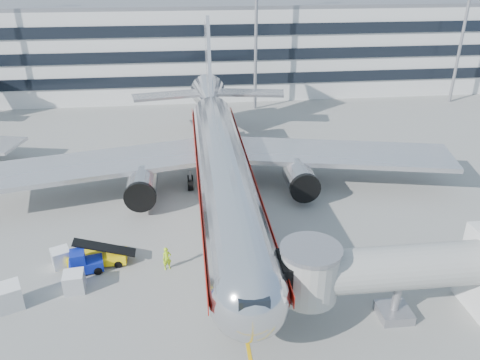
{
  "coord_description": "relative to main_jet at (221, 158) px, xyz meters",
  "views": [
    {
      "loc": [
        -3.14,
        -31.98,
        22.89
      ],
      "look_at": [
        1.41,
        6.92,
        4.0
      ],
      "focal_mm": 35.0,
      "sensor_mm": 36.0,
      "label": 1
    }
  ],
  "objects": [
    {
      "name": "cargo_container_left",
      "position": [
        -16.47,
        -15.55,
        -3.32
      ],
      "size": [
        2.24,
        2.24,
        1.81
      ],
      "color": "silver",
      "rests_on": "ground"
    },
    {
      "name": "main_jet",
      "position": [
        0.0,
        0.0,
        0.0
      ],
      "size": [
        50.95,
        48.7,
        16.06
      ],
      "color": "silver",
      "rests_on": "ground"
    },
    {
      "name": "light_mast_centre",
      "position": [
        8.0,
        30.28,
        10.64
      ],
      "size": [
        2.4,
        1.2,
        25.45
      ],
      "color": "gray",
      "rests_on": "ground"
    },
    {
      "name": "baggage_tug",
      "position": [
        -11.94,
        -11.92,
        -3.39
      ],
      "size": [
        2.83,
        2.09,
        1.94
      ],
      "color": "#0D1E93",
      "rests_on": "ground"
    },
    {
      "name": "belt_loader",
      "position": [
        -11.0,
        -10.93,
        -3.58
      ],
      "size": [
        4.85,
        1.82,
        2.32
      ],
      "color": "yellow",
      "rests_on": "ground"
    },
    {
      "name": "terminal",
      "position": [
        0.0,
        46.23,
        3.57
      ],
      "size": [
        150.0,
        24.25,
        15.6
      ],
      "color": "silver",
      "rests_on": "ground"
    },
    {
      "name": "jet_bridge",
      "position": [
        12.18,
        -19.72,
        -0.36
      ],
      "size": [
        17.8,
        4.5,
        7.0
      ],
      "color": "silver",
      "rests_on": "ground"
    },
    {
      "name": "ground",
      "position": [
        0.0,
        -11.72,
        -4.23
      ],
      "size": [
        180.0,
        180.0,
        0.0
      ],
      "primitive_type": "plane",
      "color": "gray",
      "rests_on": "ground"
    },
    {
      "name": "cargo_container_front",
      "position": [
        -12.21,
        -14.23,
        -3.44
      ],
      "size": [
        1.61,
        1.61,
        1.57
      ],
      "color": "silver",
      "rests_on": "ground"
    },
    {
      "name": "ramp_worker",
      "position": [
        -5.36,
        -12.3,
        -3.25
      ],
      "size": [
        0.82,
        0.66,
        1.97
      ],
      "primitive_type": "imported",
      "rotation": [
        0.0,
        0.0,
        0.3
      ],
      "color": "#AEE017",
      "rests_on": "ground"
    },
    {
      "name": "light_mast_east",
      "position": [
        42.0,
        30.28,
        10.64
      ],
      "size": [
        2.4,
        1.2,
        25.45
      ],
      "color": "gray",
      "rests_on": "ground"
    },
    {
      "name": "lead_in_line",
      "position": [
        0.0,
        -1.72,
        -4.23
      ],
      "size": [
        0.25,
        70.0,
        0.01
      ],
      "primitive_type": "cube",
      "color": "#EFB00C",
      "rests_on": "ground"
    },
    {
      "name": "cargo_container_right",
      "position": [
        -13.93,
        -10.81,
        -3.49
      ],
      "size": [
        1.85,
        1.85,
        1.49
      ],
      "color": "silver",
      "rests_on": "ground"
    }
  ]
}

